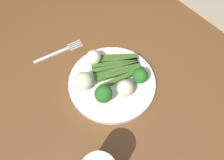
{
  "coord_description": "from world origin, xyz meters",
  "views": [
    {
      "loc": [
        0.22,
        -0.2,
        1.27
      ],
      "look_at": [
        -0.01,
        -0.02,
        0.77
      ],
      "focal_mm": 32.63,
      "sensor_mm": 36.0,
      "label": 1
    }
  ],
  "objects_px": {
    "broccoli_near_center": "(140,76)",
    "fork": "(59,52)",
    "cauliflower_back_right": "(94,57)",
    "dining_table": "(119,100)",
    "broccoli_front": "(104,94)",
    "cauliflower_right": "(84,81)",
    "cauliflower_left": "(125,88)",
    "asparagus_bundle": "(117,67)",
    "plate": "(112,82)"
  },
  "relations": [
    {
      "from": "broccoli_near_center",
      "to": "fork",
      "type": "height_order",
      "value": "broccoli_near_center"
    },
    {
      "from": "broccoli_near_center",
      "to": "cauliflower_back_right",
      "type": "relative_size",
      "value": 1.19
    },
    {
      "from": "dining_table",
      "to": "fork",
      "type": "relative_size",
      "value": 7.17
    },
    {
      "from": "dining_table",
      "to": "broccoli_front",
      "type": "distance_m",
      "value": 0.18
    },
    {
      "from": "broccoli_near_center",
      "to": "fork",
      "type": "distance_m",
      "value": 0.28
    },
    {
      "from": "broccoli_front",
      "to": "cauliflower_right",
      "type": "xyz_separation_m",
      "value": [
        -0.07,
        -0.02,
        -0.01
      ]
    },
    {
      "from": "dining_table",
      "to": "cauliflower_left",
      "type": "height_order",
      "value": "cauliflower_left"
    },
    {
      "from": "asparagus_bundle",
      "to": "dining_table",
      "type": "bearing_deg",
      "value": 87.74
    },
    {
      "from": "broccoli_front",
      "to": "cauliflower_right",
      "type": "height_order",
      "value": "broccoli_front"
    },
    {
      "from": "plate",
      "to": "cauliflower_left",
      "type": "distance_m",
      "value": 0.06
    },
    {
      "from": "asparagus_bundle",
      "to": "cauliflower_back_right",
      "type": "bearing_deg",
      "value": -32.29
    },
    {
      "from": "broccoli_near_center",
      "to": "cauliflower_right",
      "type": "xyz_separation_m",
      "value": [
        -0.08,
        -0.13,
        -0.0
      ]
    },
    {
      "from": "dining_table",
      "to": "fork",
      "type": "xyz_separation_m",
      "value": [
        -0.21,
        -0.08,
        0.12
      ]
    },
    {
      "from": "broccoli_front",
      "to": "fork",
      "type": "distance_m",
      "value": 0.23
    },
    {
      "from": "broccoli_front",
      "to": "broccoli_near_center",
      "type": "xyz_separation_m",
      "value": [
        0.01,
        0.11,
        -0.0
      ]
    },
    {
      "from": "dining_table",
      "to": "broccoli_near_center",
      "type": "xyz_separation_m",
      "value": [
        0.04,
        0.04,
        0.16
      ]
    },
    {
      "from": "plate",
      "to": "fork",
      "type": "bearing_deg",
      "value": -161.38
    },
    {
      "from": "broccoli_near_center",
      "to": "cauliflower_right",
      "type": "distance_m",
      "value": 0.16
    },
    {
      "from": "cauliflower_right",
      "to": "fork",
      "type": "distance_m",
      "value": 0.17
    },
    {
      "from": "cauliflower_back_right",
      "to": "broccoli_near_center",
      "type": "bearing_deg",
      "value": 25.08
    },
    {
      "from": "dining_table",
      "to": "cauliflower_back_right",
      "type": "bearing_deg",
      "value": -168.31
    },
    {
      "from": "dining_table",
      "to": "broccoli_front",
      "type": "height_order",
      "value": "broccoli_front"
    },
    {
      "from": "fork",
      "to": "cauliflower_right",
      "type": "bearing_deg",
      "value": -84.54
    },
    {
      "from": "plate",
      "to": "fork",
      "type": "height_order",
      "value": "plate"
    },
    {
      "from": "asparagus_bundle",
      "to": "cauliflower_right",
      "type": "height_order",
      "value": "cauliflower_right"
    },
    {
      "from": "broccoli_front",
      "to": "cauliflower_left",
      "type": "bearing_deg",
      "value": 74.16
    },
    {
      "from": "dining_table",
      "to": "cauliflower_left",
      "type": "relative_size",
      "value": 25.13
    },
    {
      "from": "asparagus_bundle",
      "to": "cauliflower_right",
      "type": "bearing_deg",
      "value": 20.43
    },
    {
      "from": "dining_table",
      "to": "asparagus_bundle",
      "type": "distance_m",
      "value": 0.15
    },
    {
      "from": "plate",
      "to": "fork",
      "type": "relative_size",
      "value": 1.52
    },
    {
      "from": "fork",
      "to": "cauliflower_left",
      "type": "bearing_deg",
      "value": -66.52
    },
    {
      "from": "cauliflower_left",
      "to": "fork",
      "type": "xyz_separation_m",
      "value": [
        -0.25,
        -0.07,
        -0.04
      ]
    },
    {
      "from": "broccoli_front",
      "to": "plate",
      "type": "bearing_deg",
      "value": 122.78
    },
    {
      "from": "cauliflower_right",
      "to": "cauliflower_back_right",
      "type": "distance_m",
      "value": 0.09
    },
    {
      "from": "asparagus_bundle",
      "to": "cauliflower_right",
      "type": "distance_m",
      "value": 0.11
    },
    {
      "from": "plate",
      "to": "cauliflower_back_right",
      "type": "xyz_separation_m",
      "value": [
        -0.09,
        -0.0,
        0.03
      ]
    },
    {
      "from": "plate",
      "to": "fork",
      "type": "xyz_separation_m",
      "value": [
        -0.2,
        -0.07,
        -0.01
      ]
    },
    {
      "from": "cauliflower_back_right",
      "to": "cauliflower_left",
      "type": "bearing_deg",
      "value": 3.5
    },
    {
      "from": "cauliflower_left",
      "to": "fork",
      "type": "relative_size",
      "value": 0.29
    },
    {
      "from": "dining_table",
      "to": "fork",
      "type": "bearing_deg",
      "value": -157.96
    },
    {
      "from": "plate",
      "to": "dining_table",
      "type": "bearing_deg",
      "value": 54.84
    },
    {
      "from": "dining_table",
      "to": "broccoli_front",
      "type": "relative_size",
      "value": 20.24
    },
    {
      "from": "broccoli_near_center",
      "to": "cauliflower_left",
      "type": "bearing_deg",
      "value": -87.08
    },
    {
      "from": "dining_table",
      "to": "broccoli_near_center",
      "type": "height_order",
      "value": "broccoli_near_center"
    },
    {
      "from": "cauliflower_right",
      "to": "plate",
      "type": "bearing_deg",
      "value": 64.65
    },
    {
      "from": "cauliflower_back_right",
      "to": "fork",
      "type": "xyz_separation_m",
      "value": [
        -0.11,
        -0.06,
        -0.04
      ]
    },
    {
      "from": "plate",
      "to": "asparagus_bundle",
      "type": "xyz_separation_m",
      "value": [
        -0.03,
        0.04,
        0.01
      ]
    },
    {
      "from": "broccoli_front",
      "to": "broccoli_near_center",
      "type": "distance_m",
      "value": 0.11
    },
    {
      "from": "cauliflower_right",
      "to": "cauliflower_back_right",
      "type": "xyz_separation_m",
      "value": [
        -0.05,
        0.07,
        -0.0
      ]
    },
    {
      "from": "dining_table",
      "to": "fork",
      "type": "distance_m",
      "value": 0.26
    }
  ]
}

